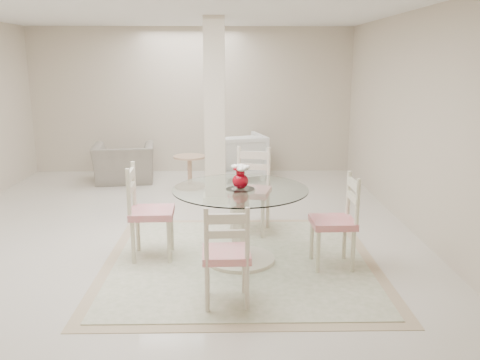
{
  "coord_description": "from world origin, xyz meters",
  "views": [
    {
      "loc": [
        0.72,
        -6.13,
        2.09
      ],
      "look_at": [
        0.83,
        -0.88,
        0.85
      ],
      "focal_mm": 38.0,
      "sensor_mm": 36.0,
      "label": 1
    }
  ],
  "objects_px": {
    "dining_table": "(240,225)",
    "red_vase": "(241,176)",
    "dining_chair_west": "(145,205)",
    "armchair_white": "(238,156)",
    "side_table": "(190,173)",
    "dining_chair_north": "(252,184)",
    "dining_chair_south": "(226,248)",
    "dining_chair_east": "(340,214)",
    "recliner_taupe": "(124,163)",
    "column": "(215,113)"
  },
  "relations": [
    {
      "from": "red_vase",
      "to": "dining_chair_east",
      "type": "bearing_deg",
      "value": -7.73
    },
    {
      "from": "column",
      "to": "dining_chair_north",
      "type": "distance_m",
      "value": 1.63
    },
    {
      "from": "armchair_white",
      "to": "side_table",
      "type": "distance_m",
      "value": 1.1
    },
    {
      "from": "side_table",
      "to": "dining_chair_north",
      "type": "bearing_deg",
      "value": -67.01
    },
    {
      "from": "column",
      "to": "red_vase",
      "type": "xyz_separation_m",
      "value": [
        0.33,
        -2.38,
        -0.41
      ]
    },
    {
      "from": "armchair_white",
      "to": "dining_chair_south",
      "type": "bearing_deg",
      "value": 72.91
    },
    {
      "from": "dining_table",
      "to": "red_vase",
      "type": "distance_m",
      "value": 0.53
    },
    {
      "from": "column",
      "to": "recliner_taupe",
      "type": "xyz_separation_m",
      "value": [
        -1.64,
        1.33,
        -1.02
      ]
    },
    {
      "from": "red_vase",
      "to": "dining_chair_south",
      "type": "xyz_separation_m",
      "value": [
        -0.14,
        -1.0,
        -0.4
      ]
    },
    {
      "from": "side_table",
      "to": "red_vase",
      "type": "bearing_deg",
      "value": -76.34
    },
    {
      "from": "red_vase",
      "to": "dining_chair_north",
      "type": "xyz_separation_m",
      "value": [
        0.15,
        1.01,
        -0.33
      ]
    },
    {
      "from": "dining_chair_west",
      "to": "recliner_taupe",
      "type": "relative_size",
      "value": 1.1
    },
    {
      "from": "red_vase",
      "to": "armchair_white",
      "type": "height_order",
      "value": "red_vase"
    },
    {
      "from": "dining_chair_east",
      "to": "dining_chair_north",
      "type": "relative_size",
      "value": 0.93
    },
    {
      "from": "side_table",
      "to": "dining_table",
      "type": "bearing_deg",
      "value": -76.39
    },
    {
      "from": "dining_chair_north",
      "to": "armchair_white",
      "type": "xyz_separation_m",
      "value": [
        -0.12,
        2.94,
        -0.2
      ]
    },
    {
      "from": "dining_table",
      "to": "dining_chair_south",
      "type": "height_order",
      "value": "dining_chair_south"
    },
    {
      "from": "recliner_taupe",
      "to": "dining_chair_north",
      "type": "bearing_deg",
      "value": 120.9
    },
    {
      "from": "dining_chair_north",
      "to": "dining_table",
      "type": "bearing_deg",
      "value": -85.38
    },
    {
      "from": "side_table",
      "to": "column",
      "type": "bearing_deg",
      "value": -61.78
    },
    {
      "from": "dining_chair_south",
      "to": "recliner_taupe",
      "type": "relative_size",
      "value": 1.0
    },
    {
      "from": "red_vase",
      "to": "dining_chair_north",
      "type": "relative_size",
      "value": 0.22
    },
    {
      "from": "dining_chair_north",
      "to": "side_table",
      "type": "height_order",
      "value": "dining_chair_north"
    },
    {
      "from": "dining_chair_north",
      "to": "dining_chair_south",
      "type": "height_order",
      "value": "dining_chair_north"
    },
    {
      "from": "dining_chair_north",
      "to": "armchair_white",
      "type": "distance_m",
      "value": 2.95
    },
    {
      "from": "dining_table",
      "to": "dining_chair_east",
      "type": "xyz_separation_m",
      "value": [
        1.01,
        -0.14,
        0.15
      ]
    },
    {
      "from": "dining_chair_south",
      "to": "recliner_taupe",
      "type": "bearing_deg",
      "value": -71.17
    },
    {
      "from": "dining_chair_east",
      "to": "recliner_taupe",
      "type": "xyz_separation_m",
      "value": [
        -2.97,
        3.85,
        -0.23
      ]
    },
    {
      "from": "dining_table",
      "to": "dining_chair_west",
      "type": "xyz_separation_m",
      "value": [
        -1.01,
        0.14,
        0.19
      ]
    },
    {
      "from": "dining_chair_east",
      "to": "dining_table",
      "type": "bearing_deg",
      "value": -99.22
    },
    {
      "from": "dining_chair_west",
      "to": "armchair_white",
      "type": "height_order",
      "value": "dining_chair_west"
    },
    {
      "from": "dining_chair_south",
      "to": "side_table",
      "type": "distance_m",
      "value": 4.29
    },
    {
      "from": "dining_table",
      "to": "dining_chair_north",
      "type": "bearing_deg",
      "value": 81.14
    },
    {
      "from": "column",
      "to": "dining_chair_west",
      "type": "relative_size",
      "value": 2.38
    },
    {
      "from": "dining_chair_north",
      "to": "armchair_white",
      "type": "relative_size",
      "value": 1.28
    },
    {
      "from": "dining_table",
      "to": "dining_chair_east",
      "type": "distance_m",
      "value": 1.03
    },
    {
      "from": "dining_table",
      "to": "recliner_taupe",
      "type": "height_order",
      "value": "dining_table"
    },
    {
      "from": "dining_chair_west",
      "to": "armchair_white",
      "type": "distance_m",
      "value": 3.96
    },
    {
      "from": "dining_chair_north",
      "to": "dining_chair_west",
      "type": "relative_size",
      "value": 1.02
    },
    {
      "from": "dining_table",
      "to": "dining_chair_north",
      "type": "xyz_separation_m",
      "value": [
        0.16,
        1.01,
        0.2
      ]
    },
    {
      "from": "red_vase",
      "to": "dining_chair_north",
      "type": "height_order",
      "value": "dining_chair_north"
    },
    {
      "from": "red_vase",
      "to": "recliner_taupe",
      "type": "distance_m",
      "value": 4.24
    },
    {
      "from": "dining_table",
      "to": "recliner_taupe",
      "type": "xyz_separation_m",
      "value": [
        -1.96,
        3.71,
        -0.08
      ]
    },
    {
      "from": "armchair_white",
      "to": "red_vase",
      "type": "bearing_deg",
      "value": 74.43
    },
    {
      "from": "dining_chair_south",
      "to": "side_table",
      "type": "bearing_deg",
      "value": -83.69
    },
    {
      "from": "red_vase",
      "to": "dining_chair_south",
      "type": "distance_m",
      "value": 1.09
    },
    {
      "from": "dining_chair_east",
      "to": "dining_chair_north",
      "type": "distance_m",
      "value": 1.43
    },
    {
      "from": "dining_table",
      "to": "dining_chair_west",
      "type": "relative_size",
      "value": 1.23
    },
    {
      "from": "dining_chair_north",
      "to": "dining_chair_south",
      "type": "xyz_separation_m",
      "value": [
        -0.3,
        -2.02,
        -0.07
      ]
    },
    {
      "from": "side_table",
      "to": "dining_chair_south",
      "type": "bearing_deg",
      "value": -81.35
    }
  ]
}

